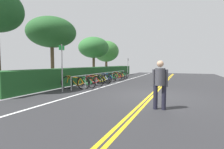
{
  "coord_description": "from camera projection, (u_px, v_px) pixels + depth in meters",
  "views": [
    {
      "loc": [
        -7.78,
        -1.33,
        1.49
      ],
      "look_at": [
        2.58,
        3.11,
        0.73
      ],
      "focal_mm": 26.84,
      "sensor_mm": 36.0,
      "label": 1
    }
  ],
  "objects": [
    {
      "name": "ground_plane",
      "position": [
        152.0,
        96.0,
        7.76
      ],
      "size": [
        38.55,
        10.64,
        0.05
      ],
      "primitive_type": "cube",
      "color": "#2B2B2D"
    },
    {
      "name": "centre_line_yellow_inner",
      "position": [
        153.0,
        95.0,
        7.73
      ],
      "size": [
        34.7,
        0.1,
        0.0
      ],
      "primitive_type": "cube",
      "color": "gold",
      "rests_on": "ground_plane"
    },
    {
      "name": "centre_line_yellow_outer",
      "position": [
        150.0,
        95.0,
        7.79
      ],
      "size": [
        34.7,
        0.1,
        0.0
      ],
      "primitive_type": "cube",
      "color": "gold",
      "rests_on": "ground_plane"
    },
    {
      "name": "bike_lane_stripe_white",
      "position": [
        90.0,
        91.0,
        9.05
      ],
      "size": [
        34.7,
        0.12,
        0.0
      ],
      "primitive_type": "cube",
      "color": "white",
      "rests_on": "ground_plane"
    },
    {
      "name": "bike_rack",
      "position": [
        105.0,
        75.0,
        13.06
      ],
      "size": [
        8.68,
        0.05,
        0.77
      ],
      "color": "#9EA0A5",
      "rests_on": "ground_plane"
    },
    {
      "name": "bicycle_0",
      "position": [
        75.0,
        83.0,
        9.66
      ],
      "size": [
        0.56,
        1.74,
        0.79
      ],
      "color": "black",
      "rests_on": "ground_plane"
    },
    {
      "name": "bicycle_1",
      "position": [
        86.0,
        82.0,
        10.37
      ],
      "size": [
        0.66,
        1.69,
        0.7
      ],
      "color": "black",
      "rests_on": "ground_plane"
    },
    {
      "name": "bicycle_2",
      "position": [
        92.0,
        81.0,
        11.07
      ],
      "size": [
        0.46,
        1.71,
        0.75
      ],
      "color": "black",
      "rests_on": "ground_plane"
    },
    {
      "name": "bicycle_3",
      "position": [
        99.0,
        80.0,
        11.9
      ],
      "size": [
        0.63,
        1.61,
        0.72
      ],
      "color": "black",
      "rests_on": "ground_plane"
    },
    {
      "name": "bicycle_4",
      "position": [
        102.0,
        78.0,
        12.65
      ],
      "size": [
        0.53,
        1.78,
        0.74
      ],
      "color": "black",
      "rests_on": "ground_plane"
    },
    {
      "name": "bicycle_5",
      "position": [
        107.0,
        77.0,
        13.56
      ],
      "size": [
        0.46,
        1.7,
        0.74
      ],
      "color": "black",
      "rests_on": "ground_plane"
    },
    {
      "name": "bicycle_6",
      "position": [
        112.0,
        76.0,
        14.25
      ],
      "size": [
        0.46,
        1.78,
        0.79
      ],
      "color": "black",
      "rests_on": "ground_plane"
    },
    {
      "name": "bicycle_7",
      "position": [
        117.0,
        76.0,
        14.9
      ],
      "size": [
        0.5,
        1.66,
        0.73
      ],
      "color": "black",
      "rests_on": "ground_plane"
    },
    {
      "name": "bicycle_8",
      "position": [
        119.0,
        76.0,
        15.74
      ],
      "size": [
        0.46,
        1.7,
        0.74
      ],
      "color": "black",
      "rests_on": "ground_plane"
    },
    {
      "name": "bicycle_9",
      "position": [
        121.0,
        75.0,
        16.58
      ],
      "size": [
        0.57,
        1.65,
        0.75
      ],
      "color": "black",
      "rests_on": "ground_plane"
    },
    {
      "name": "pedestrian",
      "position": [
        160.0,
        82.0,
        5.35
      ],
      "size": [
        0.32,
        0.49,
        1.58
      ],
      "color": "#1E1E2D",
      "rests_on": "ground_plane"
    },
    {
      "name": "sign_post_near",
      "position": [
        62.0,
        64.0,
        8.71
      ],
      "size": [
        0.36,
        0.07,
        2.48
      ],
      "color": "gray",
      "rests_on": "ground_plane"
    },
    {
      "name": "sign_post_far",
      "position": [
        128.0,
        66.0,
        17.54
      ],
      "size": [
        0.36,
        0.1,
        2.07
      ],
      "color": "gray",
      "rests_on": "ground_plane"
    },
    {
      "name": "hedge_backdrop",
      "position": [
        93.0,
        73.0,
        15.19
      ],
      "size": [
        17.63,
        1.38,
        1.14
      ],
      "primitive_type": "cube",
      "color": "#1C4C21",
      "rests_on": "ground_plane"
    },
    {
      "name": "tree_mid",
      "position": [
        52.0,
        33.0,
        12.31
      ],
      "size": [
        3.55,
        3.55,
        4.87
      ],
      "color": "brown",
      "rests_on": "ground_plane"
    },
    {
      "name": "tree_far_right",
      "position": [
        94.0,
        48.0,
        17.58
      ],
      "size": [
        3.18,
        3.18,
        4.25
      ],
      "color": "brown",
      "rests_on": "ground_plane"
    },
    {
      "name": "tree_extra",
      "position": [
        106.0,
        51.0,
        22.46
      ],
      "size": [
        3.37,
        3.37,
        4.51
      ],
      "color": "brown",
      "rests_on": "ground_plane"
    }
  ]
}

